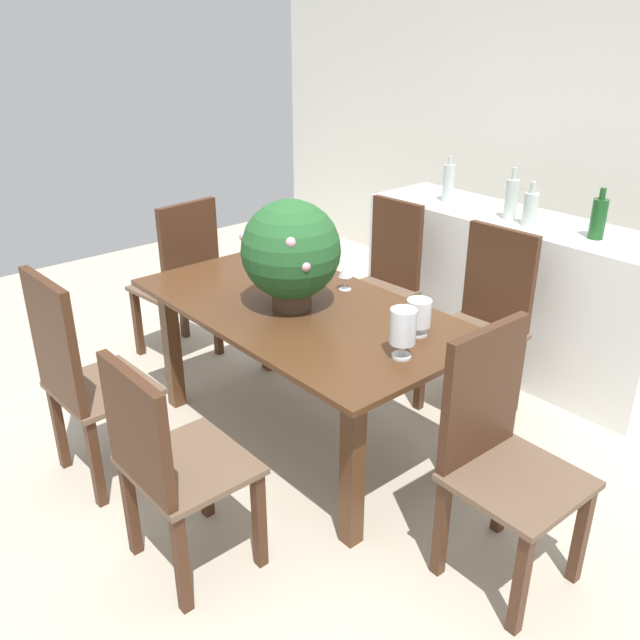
{
  "coord_description": "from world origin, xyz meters",
  "views": [
    {
      "loc": [
        2.33,
        -1.85,
        2.05
      ],
      "look_at": [
        0.06,
        0.11,
        0.68
      ],
      "focal_mm": 37.79,
      "sensor_mm": 36.0,
      "label": 1
    }
  ],
  "objects_px": {
    "wine_bottle_dark": "(448,183)",
    "wine_bottle_green": "(530,208)",
    "wine_bottle_clear": "(511,199)",
    "chair_head_end": "(183,276)",
    "flower_centerpiece": "(291,252)",
    "crystal_vase_center_near": "(276,253)",
    "dining_table": "(301,328)",
    "wine_glass": "(345,272)",
    "wine_bottle_tall": "(598,218)",
    "chair_near_left": "(79,372)",
    "chair_near_right": "(166,460)",
    "chair_foot_end": "(498,446)",
    "crystal_vase_left": "(403,328)",
    "kitchen_counter": "(510,290)",
    "crystal_vase_right": "(419,314)",
    "chair_far_right": "(485,313)",
    "chair_far_left": "(383,276)"
  },
  "relations": [
    {
      "from": "chair_near_left",
      "to": "crystal_vase_right",
      "type": "xyz_separation_m",
      "value": [
        0.97,
        1.17,
        0.27
      ]
    },
    {
      "from": "chair_far_left",
      "to": "wine_bottle_tall",
      "type": "bearing_deg",
      "value": 24.65
    },
    {
      "from": "chair_foot_end",
      "to": "crystal_vase_left",
      "type": "relative_size",
      "value": 4.76
    },
    {
      "from": "flower_centerpiece",
      "to": "crystal_vase_left",
      "type": "xyz_separation_m",
      "value": [
        0.7,
        0.02,
        -0.15
      ]
    },
    {
      "from": "chair_near_right",
      "to": "wine_bottle_dark",
      "type": "bearing_deg",
      "value": -73.29
    },
    {
      "from": "kitchen_counter",
      "to": "chair_far_right",
      "type": "bearing_deg",
      "value": -68.07
    },
    {
      "from": "wine_bottle_tall",
      "to": "chair_near_left",
      "type": "bearing_deg",
      "value": -112.34
    },
    {
      "from": "chair_head_end",
      "to": "crystal_vase_left",
      "type": "relative_size",
      "value": 4.89
    },
    {
      "from": "dining_table",
      "to": "wine_bottle_green",
      "type": "distance_m",
      "value": 1.55
    },
    {
      "from": "chair_near_right",
      "to": "wine_bottle_dark",
      "type": "relative_size",
      "value": 3.24
    },
    {
      "from": "chair_head_end",
      "to": "wine_bottle_clear",
      "type": "bearing_deg",
      "value": 133.38
    },
    {
      "from": "flower_centerpiece",
      "to": "crystal_vase_right",
      "type": "height_order",
      "value": "flower_centerpiece"
    },
    {
      "from": "dining_table",
      "to": "chair_near_right",
      "type": "bearing_deg",
      "value": -68.19
    },
    {
      "from": "wine_bottle_tall",
      "to": "chair_near_right",
      "type": "bearing_deg",
      "value": -95.91
    },
    {
      "from": "crystal_vase_left",
      "to": "wine_bottle_green",
      "type": "distance_m",
      "value": 1.56
    },
    {
      "from": "chair_far_right",
      "to": "chair_foot_end",
      "type": "distance_m",
      "value": 1.26
    },
    {
      "from": "chair_head_end",
      "to": "wine_bottle_green",
      "type": "relative_size",
      "value": 4.2
    },
    {
      "from": "wine_bottle_dark",
      "to": "wine_bottle_clear",
      "type": "relative_size",
      "value": 0.95
    },
    {
      "from": "chair_head_end",
      "to": "chair_near_left",
      "type": "distance_m",
      "value": 1.26
    },
    {
      "from": "crystal_vase_right",
      "to": "wine_glass",
      "type": "height_order",
      "value": "crystal_vase_right"
    },
    {
      "from": "dining_table",
      "to": "crystal_vase_center_near",
      "type": "relative_size",
      "value": 10.97
    },
    {
      "from": "chair_near_left",
      "to": "kitchen_counter",
      "type": "bearing_deg",
      "value": -103.63
    },
    {
      "from": "chair_foot_end",
      "to": "kitchen_counter",
      "type": "relative_size",
      "value": 0.52
    },
    {
      "from": "chair_head_end",
      "to": "kitchen_counter",
      "type": "distance_m",
      "value": 2.05
    },
    {
      "from": "chair_foot_end",
      "to": "crystal_vase_right",
      "type": "bearing_deg",
      "value": 73.65
    },
    {
      "from": "chair_far_left",
      "to": "crystal_vase_center_near",
      "type": "bearing_deg",
      "value": -98.81
    },
    {
      "from": "crystal_vase_right",
      "to": "wine_bottle_tall",
      "type": "height_order",
      "value": "wine_bottle_tall"
    },
    {
      "from": "wine_bottle_dark",
      "to": "wine_bottle_green",
      "type": "relative_size",
      "value": 1.16
    },
    {
      "from": "crystal_vase_center_near",
      "to": "chair_foot_end",
      "type": "bearing_deg",
      "value": -7.18
    },
    {
      "from": "kitchen_counter",
      "to": "wine_bottle_dark",
      "type": "bearing_deg",
      "value": -175.85
    },
    {
      "from": "chair_far_left",
      "to": "wine_bottle_dark",
      "type": "relative_size",
      "value": 3.5
    },
    {
      "from": "chair_head_end",
      "to": "wine_glass",
      "type": "height_order",
      "value": "chair_head_end"
    },
    {
      "from": "flower_centerpiece",
      "to": "crystal_vase_center_near",
      "type": "xyz_separation_m",
      "value": [
        -0.45,
        0.25,
        -0.18
      ]
    },
    {
      "from": "chair_foot_end",
      "to": "wine_bottle_green",
      "type": "distance_m",
      "value": 1.79
    },
    {
      "from": "wine_bottle_dark",
      "to": "wine_bottle_green",
      "type": "xyz_separation_m",
      "value": [
        0.65,
        -0.06,
        -0.02
      ]
    },
    {
      "from": "chair_far_right",
      "to": "crystal_vase_left",
      "type": "height_order",
      "value": "chair_far_right"
    },
    {
      "from": "crystal_vase_left",
      "to": "chair_near_left",
      "type": "bearing_deg",
      "value": -138.23
    },
    {
      "from": "chair_far_left",
      "to": "crystal_vase_left",
      "type": "distance_m",
      "value": 1.51
    },
    {
      "from": "chair_far_right",
      "to": "wine_bottle_dark",
      "type": "distance_m",
      "value": 1.07
    },
    {
      "from": "chair_head_end",
      "to": "chair_far_right",
      "type": "bearing_deg",
      "value": 116.32
    },
    {
      "from": "crystal_vase_left",
      "to": "chair_near_right",
      "type": "bearing_deg",
      "value": -107.29
    },
    {
      "from": "chair_head_end",
      "to": "flower_centerpiece",
      "type": "distance_m",
      "value": 1.24
    },
    {
      "from": "flower_centerpiece",
      "to": "wine_glass",
      "type": "xyz_separation_m",
      "value": [
        -0.0,
        0.35,
        -0.19
      ]
    },
    {
      "from": "chair_head_end",
      "to": "wine_bottle_dark",
      "type": "relative_size",
      "value": 3.62
    },
    {
      "from": "chair_far_left",
      "to": "wine_bottle_tall",
      "type": "height_order",
      "value": "wine_bottle_tall"
    },
    {
      "from": "chair_head_end",
      "to": "chair_near_right",
      "type": "distance_m",
      "value": 1.84
    },
    {
      "from": "flower_centerpiece",
      "to": "wine_bottle_tall",
      "type": "xyz_separation_m",
      "value": [
        0.67,
        1.58,
        0.01
      ]
    },
    {
      "from": "chair_far_left",
      "to": "wine_bottle_clear",
      "type": "distance_m",
      "value": 0.89
    },
    {
      "from": "wine_bottle_green",
      "to": "wine_bottle_clear",
      "type": "bearing_deg",
      "value": 171.73
    },
    {
      "from": "chair_foot_end",
      "to": "chair_near_right",
      "type": "xyz_separation_m",
      "value": [
        -0.78,
        -0.97,
        -0.03
      ]
    }
  ]
}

